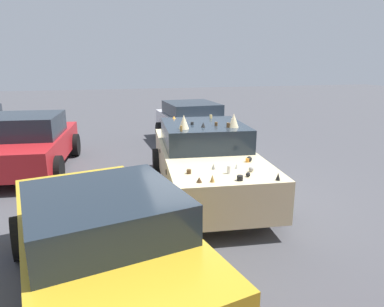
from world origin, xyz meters
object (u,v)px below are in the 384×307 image
Objects in this scene: parked_sedan_far_left at (101,240)px; parked_sedan_far_right at (28,143)px; art_car_decorated at (205,159)px; parked_sedan_near_right at (193,123)px.

parked_sedan_far_left is 5.84m from parked_sedan_far_right.
art_car_decorated is at bearing -49.61° from parked_sedan_far_left.
parked_sedan_far_right is at bearing -119.15° from art_car_decorated.
art_car_decorated is 4.78m from parked_sedan_far_right.
parked_sedan_far_right is (-1.70, 4.85, 0.00)m from parked_sedan_near_right.
art_car_decorated is 1.12× the size of parked_sedan_far_left.
art_car_decorated reaches higher than parked_sedan_far_right.
parked_sedan_near_right is at bearing -35.31° from parked_sedan_far_left.
art_car_decorated reaches higher than parked_sedan_near_right.
parked_sedan_near_right is at bearing 173.87° from art_car_decorated.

